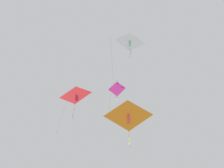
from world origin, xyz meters
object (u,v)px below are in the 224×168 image
kite_diamond_highest (117,89)px  kite_delta_upper_right (130,42)px  kite_delta_mid_left (128,116)px  kite_delta_low_drifter (76,96)px

kite_diamond_highest → kite_delta_upper_right: 7.57m
kite_diamond_highest → kite_delta_mid_left: bearing=-86.9°
kite_diamond_highest → kite_delta_upper_right: bearing=-84.5°
kite_delta_mid_left → kite_diamond_highest: size_ratio=0.72×
kite_delta_mid_left → kite_delta_upper_right: kite_delta_upper_right is taller
kite_delta_low_drifter → kite_delta_upper_right: size_ratio=0.83×
kite_delta_low_drifter → kite_delta_mid_left: size_ratio=1.49×
kite_delta_low_drifter → kite_delta_mid_left: 9.41m
kite_delta_low_drifter → kite_delta_mid_left: bearing=-15.5°
kite_delta_upper_right → kite_delta_mid_left: bearing=101.7°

